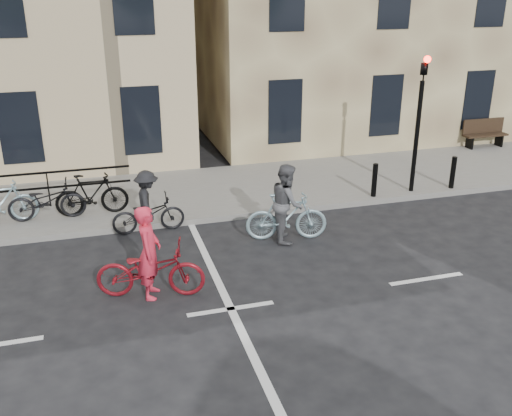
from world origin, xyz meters
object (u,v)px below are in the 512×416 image
object	(u,v)px
cyclist_grey	(287,210)
cyclist_dark	(148,208)
bench	(484,132)
cyclist_pink	(150,266)
traffic_light	(420,108)

from	to	relation	value
cyclist_grey	cyclist_dark	size ratio (longest dim) A/B	1.13
bench	cyclist_grey	distance (m)	10.41
cyclist_dark	cyclist_pink	bearing A→B (deg)	173.25
traffic_light	cyclist_dark	world-z (taller)	traffic_light
traffic_light	cyclist_dark	xyz separation A→B (m)	(-7.22, -0.44, -1.86)
bench	cyclist_grey	bearing A→B (deg)	-150.40
bench	cyclist_dark	bearing A→B (deg)	-162.31
cyclist_dark	cyclist_grey	bearing A→B (deg)	-115.14
traffic_light	bench	distance (m)	6.14
cyclist_pink	cyclist_dark	distance (m)	3.02
cyclist_pink	cyclist_dark	world-z (taller)	cyclist_pink
cyclist_grey	traffic_light	bearing A→B (deg)	-55.72
bench	traffic_light	bearing A→B (deg)	-144.75
cyclist_dark	bench	bearing A→B (deg)	-73.62
cyclist_pink	bench	bearing A→B (deg)	-46.82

